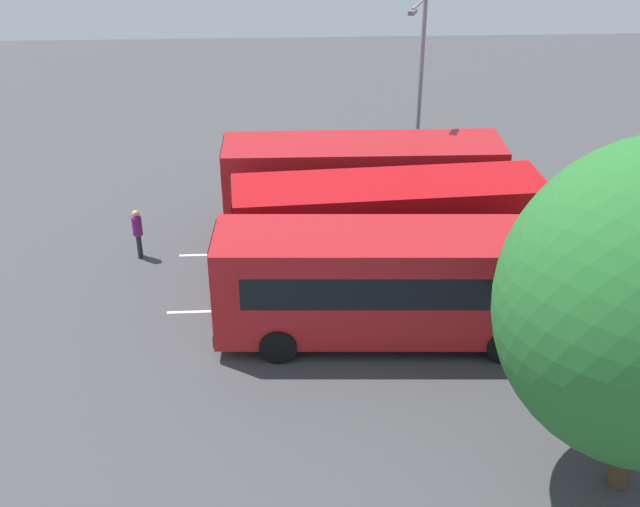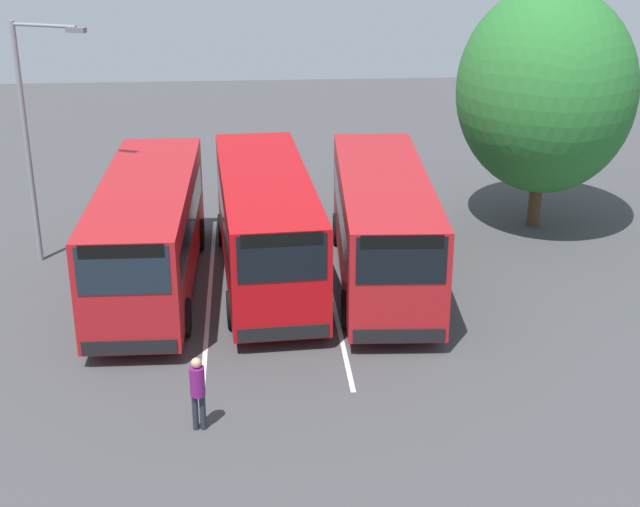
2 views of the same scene
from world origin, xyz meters
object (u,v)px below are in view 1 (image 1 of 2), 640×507
object	(u,v)px
bus_far_left	(362,182)
bus_center_left	(387,226)
bus_center_right	(389,282)
street_lamp	(419,82)
pedestrian	(138,230)

from	to	relation	value
bus_far_left	bus_center_left	world-z (taller)	same
bus_far_left	bus_center_left	distance (m)	3.35
bus_far_left	bus_center_right	bearing A→B (deg)	91.80
bus_center_left	bus_center_right	size ratio (longest dim) A/B	1.00
bus_center_left	street_lamp	world-z (taller)	street_lamp
bus_center_right	street_lamp	size ratio (longest dim) A/B	1.31
bus_center_left	street_lamp	distance (m)	7.46
bus_far_left	bus_center_left	size ratio (longest dim) A/B	0.99
pedestrian	street_lamp	bearing A→B (deg)	29.46
street_lamp	bus_center_right	bearing A→B (deg)	8.88
bus_center_right	bus_center_left	bearing A→B (deg)	-93.06
bus_far_left	street_lamp	bearing A→B (deg)	-124.02
bus_center_right	bus_far_left	bearing A→B (deg)	-86.14
bus_center_right	pedestrian	xyz separation A→B (m)	(7.59, -4.95, -0.76)
pedestrian	street_lamp	world-z (taller)	street_lamp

